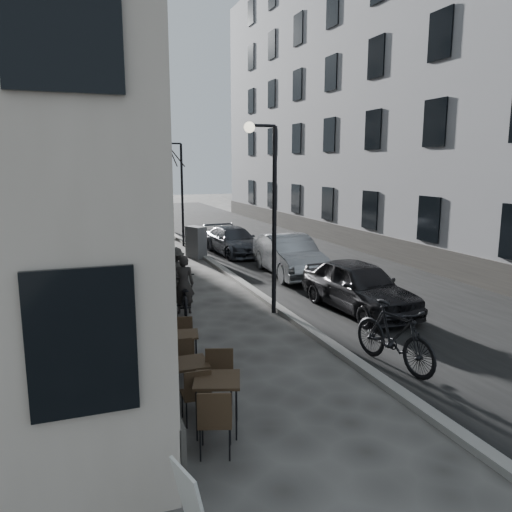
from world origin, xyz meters
TOP-DOWN VIEW (x-y plane):
  - ground at (0.00, 0.00)m, footprint 120.00×120.00m
  - road at (3.85, 16.00)m, footprint 7.30×60.00m
  - kerb at (0.20, 16.00)m, footprint 0.25×60.00m
  - building_left at (-6.00, 16.50)m, footprint 4.00×35.00m
  - building_right at (9.50, 16.50)m, footprint 4.00×35.00m
  - streetlamp_near at (-0.17, 6.00)m, footprint 0.90×0.28m
  - streetlamp_far at (-0.17, 18.00)m, footprint 0.90×0.28m
  - tree_near at (-0.10, 21.00)m, footprint 2.40×2.40m
  - tree_far at (-0.10, 27.00)m, footprint 2.40×2.40m
  - bistro_set_a at (-3.13, 0.55)m, footprint 0.97×1.76m
  - bistro_set_b at (-3.36, 1.50)m, footprint 0.65×1.56m
  - bistro_set_c at (-3.10, 3.14)m, footprint 0.68×1.46m
  - utility_cabinet at (-0.11, 14.76)m, footprint 0.83×1.04m
  - bicycle at (-2.33, 6.81)m, footprint 0.94×1.96m
  - cyclist_rider at (-2.33, 6.81)m, footprint 0.64×0.47m
  - pedestrian_near at (-3.34, 5.72)m, footprint 1.00×0.83m
  - pedestrian_mid at (-2.25, 8.39)m, footprint 1.15×1.10m
  - pedestrian_far at (-2.34, 11.25)m, footprint 1.18×0.97m
  - car_near at (2.29, 5.37)m, footprint 1.92×4.24m
  - car_mid at (2.30, 10.17)m, footprint 1.84×4.55m
  - car_far at (1.68, 15.01)m, footprint 2.09×4.35m
  - moped at (0.86, 1.71)m, footprint 0.95×2.25m

SIDE VIEW (x-z plane):
  - ground at x=0.00m, z-range 0.00..0.00m
  - road at x=3.85m, z-range 0.00..0.00m
  - kerb at x=0.20m, z-range 0.00..0.12m
  - bistro_set_c at x=-3.10m, z-range 0.01..0.85m
  - bistro_set_b at x=-3.36m, z-range 0.01..0.93m
  - bicycle at x=-2.33m, z-range 0.00..0.99m
  - bistro_set_a at x=-3.13m, z-range 0.01..1.02m
  - car_far at x=1.68m, z-range 0.00..1.22m
  - moped at x=0.86m, z-range 0.00..1.31m
  - utility_cabinet at x=-0.11m, z-range 0.00..1.37m
  - car_near at x=2.29m, z-range 0.00..1.41m
  - car_mid at x=2.30m, z-range 0.00..1.47m
  - pedestrian_mid at x=-2.25m, z-range 0.00..1.57m
  - cyclist_rider at x=-2.33m, z-range 0.00..1.62m
  - pedestrian_near at x=-3.34m, z-range 0.00..1.85m
  - pedestrian_far at x=-2.34m, z-range 0.00..1.89m
  - streetlamp_near at x=-0.17m, z-range 0.62..5.71m
  - streetlamp_far at x=-0.17m, z-range 0.62..5.71m
  - tree_near at x=-0.10m, z-range 1.81..7.51m
  - tree_far at x=-0.10m, z-range 1.81..7.51m
  - building_left at x=-6.00m, z-range 0.00..16.00m
  - building_right at x=9.50m, z-range 0.00..16.00m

